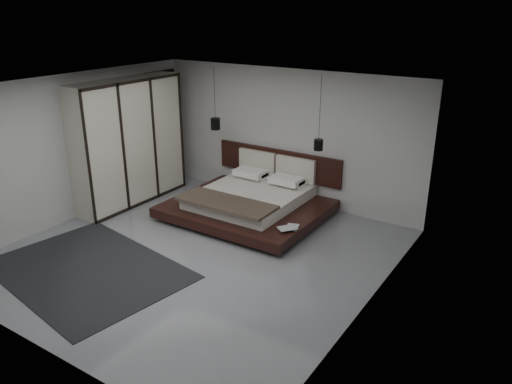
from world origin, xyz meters
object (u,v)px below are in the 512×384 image
Objects in this scene: rug at (88,270)px; pendant_right at (318,145)px; bed at (251,200)px; pendant_left at (215,124)px; lattice_screen at (163,128)px; wardrobe at (129,142)px.

pendant_right is at bearing 60.59° from rug.
pendant_left is (-1.21, 0.48, 1.32)m from bed.
rug is at bearing -119.41° from pendant_right.
lattice_screen is 1.32m from wardrobe.
rug is at bearing -105.68° from bed.
pendant_right reaches higher than rug.
lattice_screen is 4.48m from rug.
wardrobe is (-1.33, -1.23, -0.32)m from pendant_left.
lattice_screen is 1.88× the size of pendant_right.
pendant_left is at bearing -180.00° from pendant_right.
pendant_right reaches higher than bed.
pendant_right is (2.42, 0.00, -0.09)m from pendant_left.
bed is 1.85m from pendant_left.
wardrobe is at bearing -137.24° from pendant_left.
bed is at bearing -158.39° from pendant_right.
pendant_left is 0.49× the size of wardrobe.
rug is (-2.14, -3.79, -1.52)m from pendant_right.
bed is at bearing -11.12° from lattice_screen.
lattice_screen is at bearing 179.01° from pendant_right.
rug is (-0.93, -3.32, -0.29)m from bed.
pendant_right is 4.61m from rug.
wardrobe is (0.25, -1.30, -0.00)m from lattice_screen.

